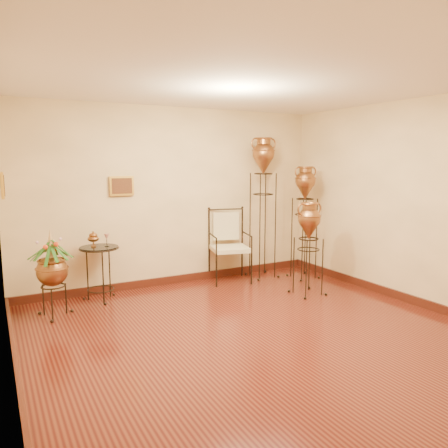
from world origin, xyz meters
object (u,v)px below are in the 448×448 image
armchair (230,246)px  amphora_tall (263,206)px  planter_urn (52,267)px  side_table (100,272)px  amphora_mid (304,221)px

armchair → amphora_tall: bearing=14.1°
planter_urn → side_table: bearing=29.8°
amphora_mid → side_table: size_ratio=1.95×
amphora_tall → armchair: (-0.63, 0.00, -0.62)m
planter_urn → side_table: size_ratio=1.18×
amphora_mid → planter_urn: (-3.99, 0.00, -0.32)m
armchair → side_table: size_ratio=1.21×
planter_urn → amphora_tall: bearing=6.4°
side_table → amphora_mid: bearing=-6.7°
planter_urn → armchair: armchair is taller
amphora_tall → planter_urn: size_ratio=2.06×
amphora_mid → armchair: (-1.21, 0.39, -0.37)m
amphora_mid → armchair: 1.32m
amphora_mid → amphora_tall: bearing=146.2°
armchair → planter_urn: bearing=-158.0°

